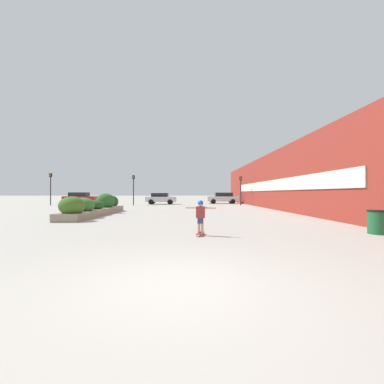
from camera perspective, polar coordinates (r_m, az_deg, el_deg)
ground_plane at (r=4.28m, az=-3.50°, el=-20.00°), size 300.00×300.00×0.00m
building_wall_right at (r=22.46m, az=19.65°, el=2.65°), size 0.67×48.88×5.17m
planter_box at (r=17.88m, az=-20.85°, el=-3.16°), size 1.50×8.89×1.43m
skateboard at (r=8.85m, az=1.90°, el=-9.22°), size 0.34×0.68×0.09m
skateboarder at (r=8.77m, az=1.90°, el=-4.72°), size 1.03×0.31×1.11m
trash_bin at (r=11.24m, az=35.87°, el=-5.43°), size 0.63×0.63×0.84m
car_leftmost at (r=33.99m, az=-6.92°, el=-1.39°), size 3.91×1.95×1.47m
car_center_left at (r=36.10m, az=6.83°, el=-1.29°), size 4.29×1.94×1.53m
car_center_right at (r=38.39m, az=24.84°, el=-1.21°), size 3.87×1.90×1.52m
car_rightmost at (r=39.98m, az=-23.62°, el=-1.15°), size 4.52×1.87×1.56m
traffic_light_left at (r=31.23m, az=-12.88°, el=1.55°), size 0.28×0.30×3.58m
traffic_light_right at (r=31.24m, az=10.78°, el=1.39°), size 0.28×0.30×3.45m
traffic_light_far_left at (r=34.77m, az=-28.93°, el=1.63°), size 0.28×0.30×3.83m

